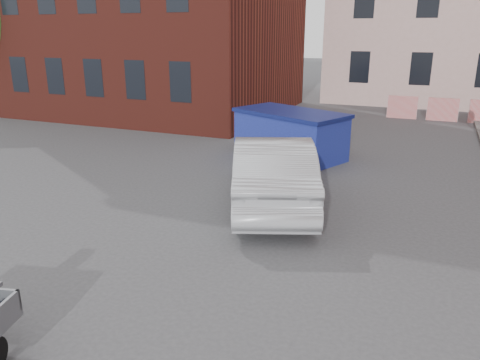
% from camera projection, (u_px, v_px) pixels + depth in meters
% --- Properties ---
extents(ground, '(120.00, 120.00, 0.00)m').
position_uv_depth(ground, '(205.00, 237.00, 9.14)').
color(ground, '#38383A').
rests_on(ground, ground).
extents(far_building, '(6.00, 6.00, 8.00)m').
position_uv_depth(far_building, '(96.00, 28.00, 34.56)').
color(far_building, maroon).
rests_on(far_building, ground).
extents(barriers, '(4.70, 0.18, 1.00)m').
position_uv_depth(barriers, '(443.00, 109.00, 20.63)').
color(barriers, red).
rests_on(barriers, ground).
extents(dumpster, '(3.90, 3.05, 1.45)m').
position_uv_depth(dumpster, '(290.00, 134.00, 14.72)').
color(dumpster, navy).
rests_on(dumpster, ground).
extents(silver_car, '(3.32, 5.13, 1.60)m').
position_uv_depth(silver_car, '(272.00, 170.00, 10.66)').
color(silver_car, '#A3A5AB').
rests_on(silver_car, ground).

